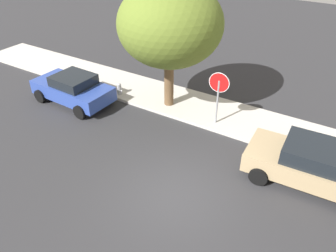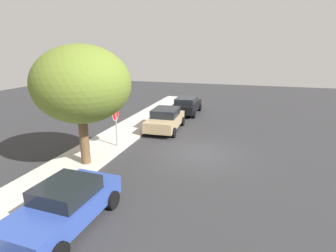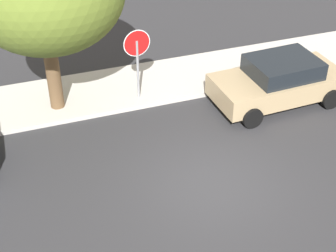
# 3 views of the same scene
# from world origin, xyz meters

# --- Properties ---
(ground_plane) EXTENTS (60.00, 60.00, 0.00)m
(ground_plane) POSITION_xyz_m (0.00, 0.00, 0.00)
(ground_plane) COLOR #2D2D30
(sidewalk_curb) EXTENTS (32.00, 2.68, 0.14)m
(sidewalk_curb) POSITION_xyz_m (0.00, 5.28, 0.07)
(sidewalk_curb) COLOR beige
(sidewalk_curb) RESTS_ON ground_plane
(stop_sign) EXTENTS (0.85, 0.10, 2.45)m
(stop_sign) POSITION_xyz_m (-0.60, 4.46, 1.70)
(stop_sign) COLOR gray
(stop_sign) RESTS_ON ground_plane
(parked_car_tan) EXTENTS (4.20, 2.24, 1.50)m
(parked_car_tan) POSITION_xyz_m (3.52, 2.93, 0.77)
(parked_car_tan) COLOR tan
(parked_car_tan) RESTS_ON ground_plane
(parked_car_blue) EXTENTS (3.97, 2.11, 1.41)m
(parked_car_blue) POSITION_xyz_m (-7.20, 2.76, 0.72)
(parked_car_blue) COLOR #2D479E
(parked_car_blue) RESTS_ON ground_plane
(street_tree_near_corner) EXTENTS (4.33, 4.33, 5.62)m
(street_tree_near_corner) POSITION_xyz_m (-3.03, 4.69, 3.87)
(street_tree_near_corner) COLOR brown
(street_tree_near_corner) RESTS_ON ground_plane
(fire_hydrant) EXTENTS (0.30, 0.22, 0.72)m
(fire_hydrant) POSITION_xyz_m (-5.73, 4.35, 0.36)
(fire_hydrant) COLOR #A5A5A8
(fire_hydrant) RESTS_ON ground_plane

